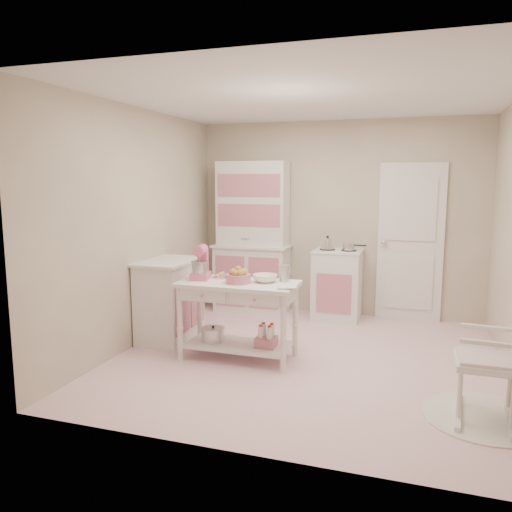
{
  "coord_description": "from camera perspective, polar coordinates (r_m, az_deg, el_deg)",
  "views": [
    {
      "loc": [
        1.04,
        -4.83,
        1.81
      ],
      "look_at": [
        -0.64,
        0.3,
        0.99
      ],
      "focal_mm": 35.0,
      "sensor_mm": 36.0,
      "label": 1
    }
  ],
  "objects": [
    {
      "name": "room_shell",
      "position": [
        4.94,
        6.0,
        6.66
      ],
      "size": [
        3.84,
        3.84,
        2.62
      ],
      "color": "pink",
      "rests_on": "ground"
    },
    {
      "name": "door",
      "position": [
        6.74,
        17.23,
        1.48
      ],
      "size": [
        0.82,
        0.05,
        2.04
      ],
      "primitive_type": "cube",
      "color": "silver",
      "rests_on": "ground"
    },
    {
      "name": "hutch",
      "position": [
        6.88,
        -0.48,
        2.17
      ],
      "size": [
        1.06,
        0.5,
        2.08
      ],
      "primitive_type": "cube",
      "color": "silver",
      "rests_on": "ground"
    },
    {
      "name": "stove",
      "position": [
        6.65,
        9.26,
        -3.24
      ],
      "size": [
        0.62,
        0.57,
        0.92
      ],
      "primitive_type": "cube",
      "color": "silver",
      "rests_on": "ground"
    },
    {
      "name": "base_cabinet",
      "position": [
        5.81,
        -9.82,
        -4.97
      ],
      "size": [
        0.54,
        0.84,
        0.92
      ],
      "primitive_type": "cube",
      "color": "silver",
      "rests_on": "ground"
    },
    {
      "name": "lace_rug",
      "position": [
        4.41,
        24.52,
        -16.39
      ],
      "size": [
        0.92,
        0.92,
        0.01
      ],
      "primitive_type": "cylinder",
      "color": "white",
      "rests_on": "ground"
    },
    {
      "name": "rocking_chair",
      "position": [
        4.21,
        24.99,
        -9.64
      ],
      "size": [
        0.54,
        0.76,
        1.1
      ],
      "primitive_type": "cube",
      "rotation": [
        0.0,
        0.0,
        -0.08
      ],
      "color": "silver",
      "rests_on": "ground"
    },
    {
      "name": "work_table",
      "position": [
        5.13,
        -2.04,
        -7.37
      ],
      "size": [
        1.2,
        0.6,
        0.8
      ],
      "primitive_type": "cube",
      "color": "silver",
      "rests_on": "ground"
    },
    {
      "name": "stand_mixer",
      "position": [
        5.18,
        -6.37,
        -0.8
      ],
      "size": [
        0.25,
        0.31,
        0.34
      ],
      "primitive_type": "cube",
      "rotation": [
        0.0,
        0.0,
        0.18
      ],
      "color": "#DF5E8A",
      "rests_on": "work_table"
    },
    {
      "name": "cookie_tray",
      "position": [
        5.25,
        -2.93,
        -2.42
      ],
      "size": [
        0.34,
        0.24,
        0.02
      ],
      "primitive_type": "cube",
      "color": "silver",
      "rests_on": "work_table"
    },
    {
      "name": "bread_basket",
      "position": [
        4.97,
        -2.05,
        -2.6
      ],
      "size": [
        0.25,
        0.25,
        0.09
      ],
      "primitive_type": "cylinder",
      "color": "#C37084",
      "rests_on": "work_table"
    },
    {
      "name": "mixing_bowl",
      "position": [
        5.02,
        1.04,
        -2.57
      ],
      "size": [
        0.25,
        0.25,
        0.08
      ],
      "primitive_type": "imported",
      "color": "white",
      "rests_on": "work_table"
    },
    {
      "name": "metal_pitcher",
      "position": [
        5.04,
        3.26,
        -2.0
      ],
      "size": [
        0.1,
        0.1,
        0.17
      ],
      "primitive_type": "cylinder",
      "color": "silver",
      "rests_on": "work_table"
    },
    {
      "name": "recipe_book",
      "position": [
        4.79,
        2.51,
        -3.46
      ],
      "size": [
        0.23,
        0.28,
        0.02
      ],
      "primitive_type": "imported",
      "rotation": [
        0.0,
        0.0,
        0.23
      ],
      "color": "white",
      "rests_on": "work_table"
    }
  ]
}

